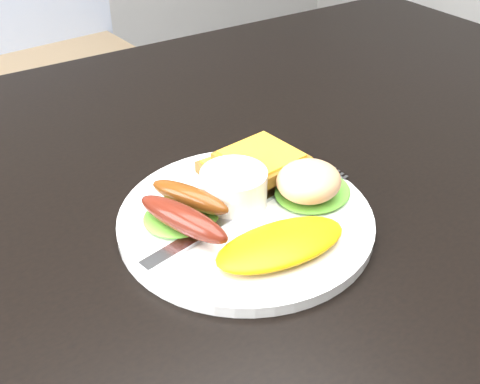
% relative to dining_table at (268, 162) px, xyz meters
% --- Properties ---
extents(dining_table, '(1.20, 0.80, 0.04)m').
position_rel_dining_table_xyz_m(dining_table, '(0.00, 0.00, 0.00)').
color(dining_table, black).
rests_on(dining_table, ground).
extents(dining_chair, '(0.52, 0.52, 0.06)m').
position_rel_dining_table_xyz_m(dining_chair, '(0.06, 1.07, -0.28)').
color(dining_chair, tan).
rests_on(dining_chair, ground).
extents(person, '(0.57, 0.43, 1.43)m').
position_rel_dining_table_xyz_m(person, '(-0.10, 0.85, -0.01)').
color(person, navy).
rests_on(person, ground).
extents(plate, '(0.25, 0.25, 0.01)m').
position_rel_dining_table_xyz_m(plate, '(-0.10, -0.11, 0.03)').
color(plate, white).
rests_on(plate, dining_table).
extents(lettuce_left, '(0.08, 0.07, 0.01)m').
position_rel_dining_table_xyz_m(lettuce_left, '(-0.16, -0.08, 0.04)').
color(lettuce_left, '#5CA12E').
rests_on(lettuce_left, plate).
extents(lettuce_right, '(0.10, 0.09, 0.01)m').
position_rel_dining_table_xyz_m(lettuce_right, '(-0.03, -0.12, 0.04)').
color(lettuce_right, '#31931D').
rests_on(lettuce_right, plate).
extents(omelette, '(0.13, 0.07, 0.02)m').
position_rel_dining_table_xyz_m(omelette, '(-0.11, -0.17, 0.04)').
color(omelette, '#FFB510').
rests_on(omelette, plate).
extents(sausage_a, '(0.06, 0.10, 0.03)m').
position_rel_dining_table_xyz_m(sausage_a, '(-0.17, -0.11, 0.05)').
color(sausage_a, '#5D2412').
rests_on(sausage_a, lettuce_left).
extents(sausage_b, '(0.06, 0.09, 0.02)m').
position_rel_dining_table_xyz_m(sausage_b, '(-0.15, -0.08, 0.05)').
color(sausage_b, brown).
rests_on(sausage_b, lettuce_left).
extents(ramekin, '(0.07, 0.07, 0.04)m').
position_rel_dining_table_xyz_m(ramekin, '(-0.10, -0.09, 0.05)').
color(ramekin, white).
rests_on(ramekin, plate).
extents(toast_a, '(0.07, 0.07, 0.01)m').
position_rel_dining_table_xyz_m(toast_a, '(-0.07, -0.05, 0.04)').
color(toast_a, '#8D3A15').
rests_on(toast_a, plate).
extents(toast_b, '(0.08, 0.08, 0.01)m').
position_rel_dining_table_xyz_m(toast_b, '(-0.05, -0.06, 0.05)').
color(toast_b, olive).
rests_on(toast_b, toast_a).
extents(potato_salad, '(0.07, 0.07, 0.04)m').
position_rel_dining_table_xyz_m(potato_salad, '(-0.04, -0.12, 0.06)').
color(potato_salad, beige).
rests_on(potato_salad, lettuce_right).
extents(fork, '(0.18, 0.05, 0.00)m').
position_rel_dining_table_xyz_m(fork, '(-0.13, -0.11, 0.03)').
color(fork, '#ADAFB7').
rests_on(fork, plate).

